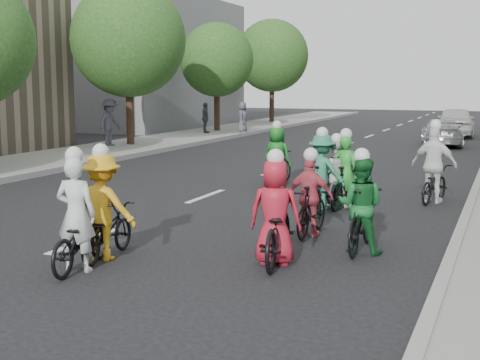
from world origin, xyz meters
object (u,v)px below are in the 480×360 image
Objects in this scene: cyclist_0 at (79,230)px; cyclist_8 at (434,174)px; cyclist_1 at (361,213)px; cyclist_7 at (322,177)px; cyclist_3 at (311,204)px; spectator_0 at (110,122)px; follow_car_lead at (442,132)px; cyclist_2 at (104,216)px; cyclist_6 at (336,181)px; follow_car_trail at (456,122)px; cyclist_9 at (277,161)px; spectator_1 at (205,118)px; spectator_2 at (242,117)px; cyclist_4 at (276,223)px; cyclist_5 at (346,181)px.

cyclist_0 is 0.96× the size of cyclist_8.
cyclist_7 is at bearing -65.08° from cyclist_1.
cyclist_3 is 0.83× the size of spectator_0.
follow_car_lead is at bearing -57.12° from spectator_0.
cyclist_2 is 0.95× the size of cyclist_8.
cyclist_6 reaches higher than follow_car_trail.
cyclist_9 is at bearing 68.82° from follow_car_lead.
follow_car_lead is 5.56m from follow_car_trail.
cyclist_2 is 0.45× the size of follow_car_lead.
cyclist_9 is (-2.25, 2.53, 0.06)m from cyclist_6.
spectator_2 reaches higher than spectator_1.
cyclist_8 is at bearing 89.70° from follow_car_trail.
cyclist_1 is at bearing -151.99° from cyclist_0.
spectator_1 reaches higher than cyclist_1.
cyclist_9 is at bearing 77.30° from follow_car_trail.
follow_car_lead is 2.58× the size of spectator_1.
follow_car_trail is (1.11, 21.86, 0.07)m from cyclist_7.
cyclist_1 is 0.92× the size of spectator_0.
cyclist_6 is at bearing -82.25° from cyclist_3.
cyclist_3 is (-1.07, 0.82, -0.06)m from cyclist_1.
spectator_0 is (-12.13, 12.15, 0.53)m from cyclist_3.
spectator_0 is at bearing -59.14° from cyclist_4.
cyclist_9 is (-2.53, 5.51, 0.06)m from cyclist_3.
cyclist_5 is 0.91× the size of spectator_0.
cyclist_7 is 15.02m from spectator_0.
spectator_2 reaches higher than follow_car_trail.
cyclist_1 is 3.80m from cyclist_7.
cyclist_6 is 1.10× the size of spectator_2.
cyclist_7 is 0.40× the size of follow_car_trail.
cyclist_0 is 0.45× the size of follow_car_lead.
cyclist_7 is at bearing -163.08° from spectator_2.
cyclist_4 is at bearing 80.16° from follow_car_lead.
cyclist_0 is 25.11m from spectator_1.
cyclist_5 is at bearing 144.82° from cyclist_6.
cyclist_5 is 20.73m from spectator_2.
cyclist_8 is 0.42× the size of follow_car_trail.
spectator_0 is 1.22× the size of spectator_1.
cyclist_0 is 1.05× the size of cyclist_9.
spectator_0 is (-12.56, -6.80, 0.52)m from follow_car_lead.
cyclist_5 is at bearing -146.05° from cyclist_7.
cyclist_9 is 19.24m from follow_car_trail.
spectator_2 reaches higher than cyclist_3.
spectator_1 is at bearing -38.40° from cyclist_8.
cyclist_0 reaches higher than follow_car_lead.
cyclist_0 is at bearing 80.26° from follow_car_trail.
spectator_0 is at bearing -65.94° from cyclist_0.
cyclist_8 is 1.20× the size of spectator_2.
cyclist_2 is at bearing 80.11° from follow_car_trail.
follow_car_lead is at bearing -105.18° from cyclist_0.
cyclist_6 is at bearing -96.29° from cyclist_4.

